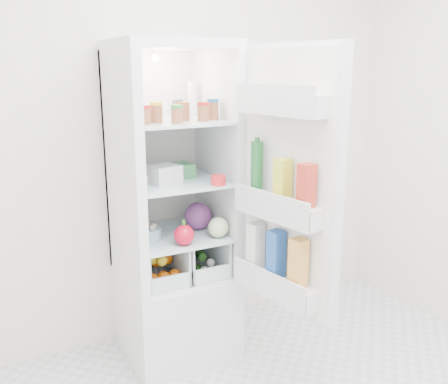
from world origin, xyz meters
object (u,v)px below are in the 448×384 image
refrigerator (171,243)px  red_cabbage (198,216)px  mushroom_bowl (149,234)px  fridge_door (287,189)px

refrigerator → red_cabbage: (0.15, -0.06, 0.16)m
refrigerator → mushroom_bowl: 0.22m
mushroom_bowl → fridge_door: bearing=-46.4°
refrigerator → fridge_door: refrigerator is taller
refrigerator → fridge_door: 0.84m
red_cabbage → fridge_door: 0.67m
red_cabbage → fridge_door: fridge_door is taller
fridge_door → red_cabbage: bearing=9.3°
mushroom_bowl → fridge_door: size_ratio=0.10×
red_cabbage → mushroom_bowl: (-0.31, -0.03, -0.05)m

